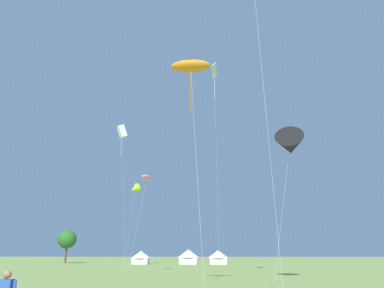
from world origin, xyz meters
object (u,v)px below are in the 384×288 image
Objects in this scene: kite_orange_parafoil at (191,66)px; tree_distant_left at (67,239)px; kite_white_diamond at (214,73)px; kite_black_delta at (290,145)px; kite_white_box at (122,131)px; festival_tent_left at (218,256)px; festival_tent_right at (188,256)px; festival_tent_center at (141,257)px; kite_pink_parafoil at (147,178)px; kite_lime_delta at (135,189)px.

tree_distant_left is (-29.35, 60.02, -9.45)m from kite_orange_parafoil.
kite_white_diamond is 39.79m from kite_orange_parafoil.
kite_orange_parafoil is (-7.88, -7.06, 3.64)m from kite_black_delta.
kite_white_box is 3.43× the size of tree_distant_left.
kite_orange_parafoil reaches higher than festival_tent_left.
festival_tent_right is at bearing 50.52° from kite_white_box.
festival_tent_center is at bearing 180.00° from festival_tent_left.
kite_black_delta is at bearing -43.84° from kite_pink_parafoil.
kite_orange_parafoil is 67.48m from tree_distant_left.
kite_black_delta is 37.44m from kite_lime_delta.
kite_orange_parafoil is at bearing -73.43° from kite_pink_parafoil.
festival_tent_center is (-11.98, 52.83, -12.98)m from kite_orange_parafoil.
kite_black_delta is 0.82× the size of kite_orange_parafoil.
kite_lime_delta is at bearing -121.51° from festival_tent_right.
kite_white_box is 30.01m from festival_tent_left.
festival_tent_left is (2.89, 52.83, -12.92)m from kite_orange_parafoil.
festival_tent_center is 14.87m from festival_tent_left.
kite_lime_delta is (-11.11, 39.29, -2.03)m from kite_orange_parafoil.
kite_orange_parafoil is 21.71m from kite_pink_parafoil.
kite_lime_delta is (-13.53, 3.51, -19.26)m from kite_white_diamond.
festival_tent_right is at bearing 0.00° from festival_tent_center.
kite_lime_delta is 3.36× the size of festival_tent_left.
kite_pink_parafoil is 2.62× the size of festival_tent_right.
kite_orange_parafoil is at bearing -93.13° from festival_tent_left.
kite_white_diamond is at bearing -37.35° from tree_distant_left.
kite_lime_delta is 17.44m from festival_tent_center.
kite_lime_delta reaches higher than tree_distant_left.
tree_distant_left reaches higher than festival_tent_right.
festival_tent_center is at bearing 100.30° from kite_pink_parafoil.
kite_white_box is at bearing -52.89° from tree_distant_left.
kite_pink_parafoil is at bearing -105.53° from festival_tent_left.
festival_tent_right is 5.70m from festival_tent_left.
kite_pink_parafoil is 1.59× the size of tree_distant_left.
kite_white_diamond is at bearing 100.77° from kite_black_delta.
kite_pink_parafoil is 46.21m from tree_distant_left.
tree_distant_left reaches higher than festival_tent_center.
kite_white_box is 5.97× the size of festival_tent_left.
festival_tent_left is 0.57× the size of tree_distant_left.
festival_tent_right is at bearing -15.17° from tree_distant_left.
kite_white_diamond is 8.87× the size of festival_tent_center.
kite_orange_parafoil is at bearing -70.73° from kite_white_box.
festival_tent_center is at bearing 180.00° from festival_tent_right.
kite_black_delta reaches higher than festival_tent_left.
kite_white_diamond is 7.99× the size of festival_tent_right.
festival_tent_center is at bearing 113.46° from kite_black_delta.
kite_white_diamond is 27.31m from kite_pink_parafoil.
festival_tent_right is (-2.81, 52.83, -12.83)m from kite_orange_parafoil.
kite_black_delta is at bearing -79.23° from kite_white_diamond.
kite_white_diamond is 34.95m from festival_tent_right.
kite_lime_delta is 3.52× the size of festival_tent_center.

